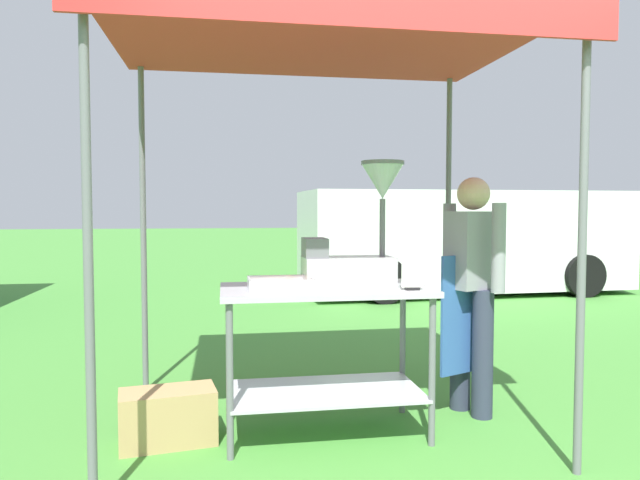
{
  "coord_description": "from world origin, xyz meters",
  "views": [
    {
      "loc": [
        -0.88,
        -2.58,
        1.39
      ],
      "look_at": [
        -0.26,
        1.12,
        1.2
      ],
      "focal_mm": 32.66,
      "sensor_mm": 36.0,
      "label": 1
    }
  ],
  "objects_px": {
    "donut_tray": "(282,286)",
    "supply_crate": "(168,417)",
    "menu_sign": "(412,270)",
    "donut_cart": "(325,327)",
    "stall_canopy": "(323,47)",
    "van_white": "(462,240)",
    "donut_fryer": "(357,239)",
    "vendor": "(472,282)"
  },
  "relations": [
    {
      "from": "vendor",
      "to": "supply_crate",
      "type": "height_order",
      "value": "vendor"
    },
    {
      "from": "donut_tray",
      "to": "van_white",
      "type": "xyz_separation_m",
      "value": [
        3.64,
        5.86,
        -0.06
      ]
    },
    {
      "from": "menu_sign",
      "to": "donut_cart",
      "type": "bearing_deg",
      "value": 156.09
    },
    {
      "from": "stall_canopy",
      "to": "supply_crate",
      "type": "bearing_deg",
      "value": -173.87
    },
    {
      "from": "stall_canopy",
      "to": "donut_fryer",
      "type": "bearing_deg",
      "value": -16.8
    },
    {
      "from": "stall_canopy",
      "to": "supply_crate",
      "type": "relative_size",
      "value": 4.43
    },
    {
      "from": "menu_sign",
      "to": "supply_crate",
      "type": "distance_m",
      "value": 1.7
    },
    {
      "from": "van_white",
      "to": "menu_sign",
      "type": "bearing_deg",
      "value": -115.61
    },
    {
      "from": "donut_tray",
      "to": "vendor",
      "type": "height_order",
      "value": "vendor"
    },
    {
      "from": "donut_fryer",
      "to": "van_white",
      "type": "distance_m",
      "value": 6.57
    },
    {
      "from": "donut_cart",
      "to": "donut_tray",
      "type": "distance_m",
      "value": 0.39
    },
    {
      "from": "van_white",
      "to": "donut_tray",
      "type": "bearing_deg",
      "value": -121.84
    },
    {
      "from": "donut_fryer",
      "to": "supply_crate",
      "type": "distance_m",
      "value": 1.56
    },
    {
      "from": "donut_cart",
      "to": "supply_crate",
      "type": "distance_m",
      "value": 1.08
    },
    {
      "from": "donut_cart",
      "to": "menu_sign",
      "type": "height_order",
      "value": "menu_sign"
    },
    {
      "from": "donut_fryer",
      "to": "van_white",
      "type": "bearing_deg",
      "value": 61.24
    },
    {
      "from": "donut_fryer",
      "to": "van_white",
      "type": "xyz_separation_m",
      "value": [
        3.15,
        5.75,
        -0.33
      ]
    },
    {
      "from": "stall_canopy",
      "to": "supply_crate",
      "type": "xyz_separation_m",
      "value": [
        -0.95,
        -0.1,
        -2.23
      ]
    },
    {
      "from": "supply_crate",
      "to": "donut_tray",
      "type": "bearing_deg",
      "value": -6.23
    },
    {
      "from": "donut_tray",
      "to": "menu_sign",
      "type": "bearing_deg",
      "value": -10.33
    },
    {
      "from": "donut_fryer",
      "to": "van_white",
      "type": "relative_size",
      "value": 0.14
    },
    {
      "from": "vendor",
      "to": "menu_sign",
      "type": "bearing_deg",
      "value": -143.42
    },
    {
      "from": "donut_fryer",
      "to": "supply_crate",
      "type": "xyz_separation_m",
      "value": [
        -1.16,
        -0.04,
        -1.05
      ]
    },
    {
      "from": "donut_fryer",
      "to": "vendor",
      "type": "bearing_deg",
      "value": 10.9
    },
    {
      "from": "donut_cart",
      "to": "vendor",
      "type": "distance_m",
      "value": 1.09
    },
    {
      "from": "donut_tray",
      "to": "supply_crate",
      "type": "height_order",
      "value": "donut_tray"
    },
    {
      "from": "supply_crate",
      "to": "van_white",
      "type": "distance_m",
      "value": 7.25
    },
    {
      "from": "supply_crate",
      "to": "vendor",
      "type": "bearing_deg",
      "value": 5.74
    },
    {
      "from": "van_white",
      "to": "vendor",
      "type": "bearing_deg",
      "value": -112.55
    },
    {
      "from": "stall_canopy",
      "to": "van_white",
      "type": "height_order",
      "value": "stall_canopy"
    },
    {
      "from": "donut_fryer",
      "to": "menu_sign",
      "type": "relative_size",
      "value": 2.81
    },
    {
      "from": "stall_canopy",
      "to": "supply_crate",
      "type": "height_order",
      "value": "stall_canopy"
    },
    {
      "from": "donut_cart",
      "to": "menu_sign",
      "type": "relative_size",
      "value": 4.6
    },
    {
      "from": "donut_tray",
      "to": "van_white",
      "type": "relative_size",
      "value": 0.07
    },
    {
      "from": "stall_canopy",
      "to": "donut_tray",
      "type": "bearing_deg",
      "value": -147.63
    },
    {
      "from": "donut_cart",
      "to": "supply_crate",
      "type": "relative_size",
      "value": 2.15
    },
    {
      "from": "donut_tray",
      "to": "donut_fryer",
      "type": "relative_size",
      "value": 0.49
    },
    {
      "from": "van_white",
      "to": "supply_crate",
      "type": "bearing_deg",
      "value": -126.69
    },
    {
      "from": "menu_sign",
      "to": "donut_fryer",
      "type": "bearing_deg",
      "value": 137.8
    },
    {
      "from": "menu_sign",
      "to": "vendor",
      "type": "relative_size",
      "value": 0.17
    },
    {
      "from": "donut_cart",
      "to": "vendor",
      "type": "bearing_deg",
      "value": 10.73
    },
    {
      "from": "donut_tray",
      "to": "menu_sign",
      "type": "distance_m",
      "value": 0.78
    }
  ]
}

